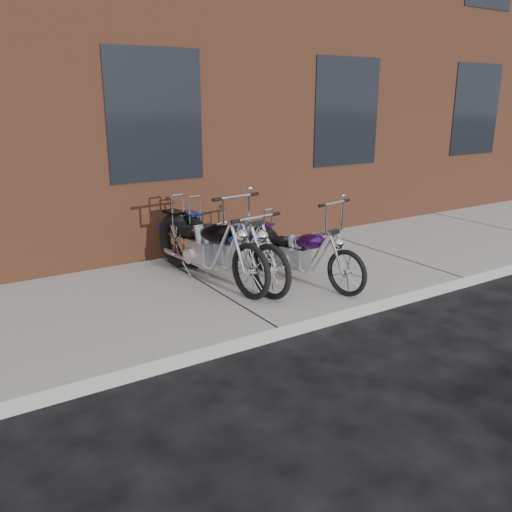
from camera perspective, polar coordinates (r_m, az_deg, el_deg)
ground at (r=5.73m, az=2.30°, el=-8.92°), size 120.00×120.00×0.00m
sidewalk at (r=6.89m, az=-4.86°, el=-3.83°), size 22.00×3.00×0.15m
building_brick at (r=12.69m, az=-20.40°, el=22.48°), size 22.00×10.00×8.00m
chopper_purple at (r=6.96m, az=4.62°, el=0.16°), size 0.60×1.98×1.12m
chopper_blue at (r=6.96m, az=-3.25°, el=0.72°), size 0.59×2.34×1.02m
chopper_third at (r=6.99m, az=-5.16°, el=0.80°), size 0.58×2.37×1.21m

